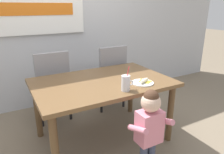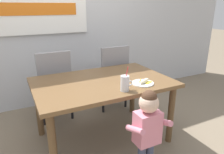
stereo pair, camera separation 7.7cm
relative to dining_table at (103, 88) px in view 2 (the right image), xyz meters
The scene contains 9 objects.
ground_plane 0.63m from the dining_table, ahead, with size 24.00×24.00×0.00m, color #7A6B56.
back_wall 1.53m from the dining_table, 90.29° to the left, with size 6.40×0.17×2.90m.
dining_table is the anchor object (origin of this frame).
dining_chair_left 0.81m from the dining_table, 118.83° to the left, with size 0.44×0.44×0.96m.
dining_chair_right 0.82m from the dining_table, 56.51° to the left, with size 0.44×0.45×0.96m.
toddler_standing 0.70m from the dining_table, 80.53° to the right, with size 0.33×0.24×0.84m.
milk_cup 0.40m from the dining_table, 78.38° to the right, with size 0.13×0.08×0.25m.
snack_plate 0.44m from the dining_table, 39.47° to the right, with size 0.23×0.23×0.01m, color white.
peeled_banana 0.47m from the dining_table, 39.87° to the right, with size 0.18×0.13×0.07m.
Camera 2 is at (-0.87, -1.95, 1.49)m, focal length 33.49 mm.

